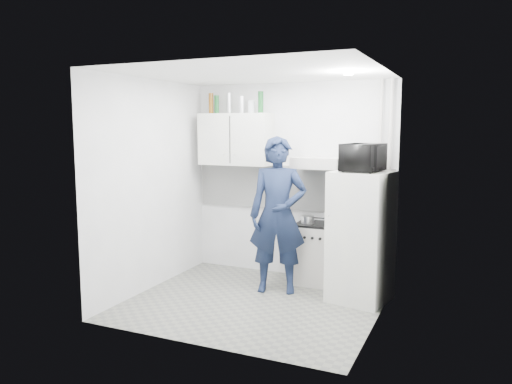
% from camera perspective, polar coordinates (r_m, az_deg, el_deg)
% --- Properties ---
extents(floor, '(2.80, 2.80, 0.00)m').
position_cam_1_polar(floor, '(5.91, -0.27, -12.51)').
color(floor, slate).
rests_on(floor, ground).
extents(ceiling, '(2.80, 2.80, 0.00)m').
position_cam_1_polar(ceiling, '(5.59, -0.29, 13.43)').
color(ceiling, white).
rests_on(ceiling, wall_back).
extents(wall_back, '(2.80, 0.00, 2.80)m').
position_cam_1_polar(wall_back, '(6.76, 4.08, 1.33)').
color(wall_back, silver).
rests_on(wall_back, floor).
extents(wall_left, '(0.00, 2.60, 2.60)m').
position_cam_1_polar(wall_left, '(6.31, -11.96, 0.75)').
color(wall_left, silver).
rests_on(wall_left, floor).
extents(wall_right, '(0.00, 2.60, 2.60)m').
position_cam_1_polar(wall_right, '(5.19, 13.95, -0.72)').
color(wall_right, silver).
rests_on(wall_right, floor).
extents(person, '(0.79, 0.63, 1.91)m').
position_cam_1_polar(person, '(6.07, 2.51, -2.65)').
color(person, '#131C35').
rests_on(person, floor).
extents(stove, '(0.48, 0.48, 0.76)m').
position_cam_1_polar(stove, '(6.56, 6.65, -7.06)').
color(stove, beige).
rests_on(stove, floor).
extents(fridge, '(0.73, 0.73, 1.52)m').
position_cam_1_polar(fridge, '(5.91, 11.91, -5.02)').
color(fridge, white).
rests_on(fridge, floor).
extents(stove_top, '(0.46, 0.46, 0.03)m').
position_cam_1_polar(stove_top, '(6.47, 6.70, -3.67)').
color(stove_top, black).
rests_on(stove_top, stove).
extents(saucepan, '(0.17, 0.17, 0.10)m').
position_cam_1_polar(saucepan, '(6.45, 5.94, -3.13)').
color(saucepan, silver).
rests_on(saucepan, stove_top).
extents(microwave, '(0.61, 0.45, 0.32)m').
position_cam_1_polar(microwave, '(5.79, 12.16, 3.87)').
color(microwave, black).
rests_on(microwave, fridge).
extents(bottle_a, '(0.07, 0.07, 0.28)m').
position_cam_1_polar(bottle_a, '(7.03, -5.16, 10.05)').
color(bottle_a, brown).
rests_on(bottle_a, upper_cabinet).
extents(bottle_b, '(0.06, 0.06, 0.25)m').
position_cam_1_polar(bottle_b, '(6.99, -4.53, 9.94)').
color(bottle_b, '#144C1E').
rests_on(bottle_b, upper_cabinet).
extents(bottle_c, '(0.07, 0.07, 0.28)m').
position_cam_1_polar(bottle_c, '(6.90, -3.11, 10.09)').
color(bottle_c, silver).
rests_on(bottle_c, upper_cabinet).
extents(canister_a, '(0.09, 0.09, 0.23)m').
position_cam_1_polar(canister_a, '(6.82, -1.68, 9.93)').
color(canister_a, silver).
rests_on(canister_a, upper_cabinet).
extents(canister_b, '(0.09, 0.09, 0.17)m').
position_cam_1_polar(canister_b, '(6.76, -0.54, 9.71)').
color(canister_b, '#B2B7BC').
rests_on(canister_b, upper_cabinet).
extents(bottle_e, '(0.07, 0.07, 0.29)m').
position_cam_1_polar(bottle_e, '(6.70, 0.54, 10.23)').
color(bottle_e, '#144C1E').
rests_on(bottle_e, upper_cabinet).
extents(upper_cabinet, '(1.00, 0.35, 0.70)m').
position_cam_1_polar(upper_cabinet, '(6.85, -2.32, 6.04)').
color(upper_cabinet, white).
rests_on(upper_cabinet, wall_back).
extents(range_hood, '(0.60, 0.50, 0.14)m').
position_cam_1_polar(range_hood, '(6.35, 7.15, 3.35)').
color(range_hood, beige).
rests_on(range_hood, wall_back).
extents(backsplash, '(2.74, 0.03, 0.60)m').
position_cam_1_polar(backsplash, '(6.75, 4.02, 0.47)').
color(backsplash, white).
rests_on(backsplash, wall_back).
extents(pipe_a, '(0.05, 0.05, 2.60)m').
position_cam_1_polar(pipe_a, '(6.36, 14.91, 0.71)').
color(pipe_a, beige).
rests_on(pipe_a, floor).
extents(pipe_b, '(0.04, 0.04, 2.60)m').
position_cam_1_polar(pipe_b, '(6.38, 13.85, 0.77)').
color(pipe_b, beige).
rests_on(pipe_b, floor).
extents(ceiling_spot_fixture, '(0.10, 0.10, 0.02)m').
position_cam_1_polar(ceiling_spot_fixture, '(5.45, 10.51, 13.14)').
color(ceiling_spot_fixture, white).
rests_on(ceiling_spot_fixture, ceiling).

